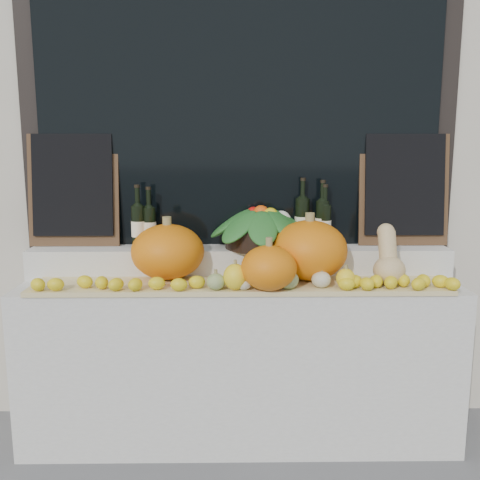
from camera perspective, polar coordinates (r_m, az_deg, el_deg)
name	(u,v)px	position (r m, az deg, el deg)	size (l,w,h in m)	color
storefront_facade	(238,38)	(3.53, -0.18, 20.71)	(7.00, 0.94, 4.50)	beige
display_sill	(240,360)	(2.99, -0.02, -12.66)	(2.30, 0.55, 0.88)	silver
rear_tier	(239,261)	(2.98, -0.06, -2.26)	(2.30, 0.25, 0.16)	silver
straw_bedding	(240,286)	(2.73, 0.01, -4.90)	(2.10, 0.32, 0.03)	tan
pumpkin_left	(168,252)	(2.81, -7.72, -1.24)	(0.38, 0.38, 0.29)	orange
pumpkin_right	(309,250)	(2.79, 7.39, -1.08)	(0.39, 0.39, 0.31)	orange
pumpkin_center	(269,268)	(2.58, 3.09, -2.98)	(0.27, 0.27, 0.22)	orange
butternut_squash	(388,260)	(2.80, 15.55, -2.07)	(0.16, 0.22, 0.30)	tan
decorative_gourds	(273,279)	(2.61, 3.49, -4.17)	(0.73, 0.14, 0.15)	#37661E
lemon_heap	(240,283)	(2.61, 0.05, -4.59)	(2.20, 0.16, 0.06)	yellow
produce_bowl	(261,226)	(2.93, 2.25, 1.45)	(0.60, 0.60, 0.24)	black
wine_bottle_far_left	(138,226)	(2.97, -10.80, 1.48)	(0.08, 0.08, 0.35)	black
wine_bottle_near_left	(149,227)	(2.97, -9.64, 1.41)	(0.08, 0.08, 0.33)	black
wine_bottle_tall	(302,221)	(3.00, 6.64, 1.99)	(0.08, 0.08, 0.38)	black
wine_bottle_near_right	(322,223)	(2.99, 8.73, 1.83)	(0.08, 0.08, 0.37)	black
wine_bottle_far_right	(324,225)	(2.99, 8.97, 1.59)	(0.08, 0.08, 0.35)	black
chalkboard_left	(73,188)	(3.11, -17.37, 5.32)	(0.50, 0.10, 0.62)	#4C331E
chalkboard_right	(404,188)	(3.13, 17.11, 5.37)	(0.50, 0.10, 0.62)	#4C331E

